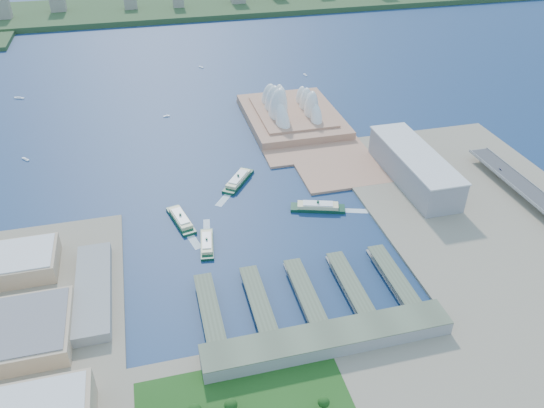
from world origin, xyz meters
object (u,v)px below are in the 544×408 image
object	(u,v)px
ferry_a	(181,218)
ferry_c	(207,242)
toaster_building	(414,167)
ferry_d	(318,205)
car_c	(500,169)
ferry_b	(238,178)
opera_house	(292,100)

from	to	relation	value
ferry_a	ferry_c	size ratio (longest dim) A/B	1.15
toaster_building	ferry_a	size ratio (longest dim) A/B	2.75
toaster_building	ferry_d	bearing A→B (deg)	-167.31
toaster_building	car_c	bearing A→B (deg)	-12.72
ferry_b	ferry_d	distance (m)	106.52
car_c	ferry_b	bearing A→B (deg)	166.57
ferry_a	ferry_b	distance (m)	98.12
ferry_d	toaster_building	bearing A→B (deg)	-59.46
opera_house	car_c	xyz separation A→B (m)	(191.00, -222.79, -16.51)
toaster_building	ferry_b	bearing A→B (deg)	166.21
ferry_a	ferry_d	size ratio (longest dim) A/B	0.95
opera_house	car_c	bearing A→B (deg)	-49.39
car_c	ferry_c	bearing A→B (deg)	-173.69
toaster_building	ferry_a	xyz separation A→B (m)	(-274.19, -14.77, -15.17)
ferry_a	toaster_building	bearing A→B (deg)	-10.54
ferry_d	car_c	bearing A→B (deg)	-70.72
toaster_building	ferry_c	bearing A→B (deg)	-166.26
opera_house	car_c	size ratio (longest dim) A/B	41.05
ferry_c	ferry_a	bearing A→B (deg)	-58.70
ferry_b	ferry_c	size ratio (longest dim) A/B	1.20
opera_house	ferry_a	bearing A→B (deg)	-130.62
ferry_a	car_c	xyz separation A→B (m)	(375.19, -8.02, 10.16)
opera_house	ferry_c	xyz separation A→B (m)	(-163.42, -261.99, -27.38)
ferry_a	ferry_c	distance (m)	51.58
ferry_d	opera_house	bearing A→B (deg)	8.78
toaster_building	ferry_d	xyz separation A→B (m)	(-126.48, -28.49, -14.92)
toaster_building	car_c	distance (m)	103.66
toaster_building	ferry_d	world-z (taller)	toaster_building
ferry_b	ferry_a	bearing A→B (deg)	-103.72
toaster_building	car_c	size ratio (longest dim) A/B	35.35
ferry_b	ferry_d	size ratio (longest dim) A/B	0.99
car_c	ferry_d	bearing A→B (deg)	-178.57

